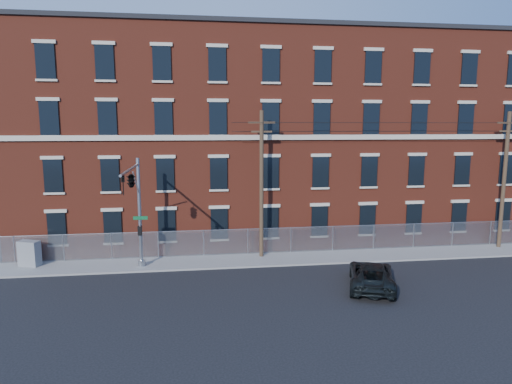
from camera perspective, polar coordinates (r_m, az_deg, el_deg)
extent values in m
plane|color=black|center=(25.53, -1.97, -12.34)|extent=(140.00, 140.00, 0.00)
cube|color=gray|center=(33.36, 18.27, -7.61)|extent=(65.00, 3.00, 0.12)
cube|color=maroon|center=(40.38, 13.21, 6.78)|extent=(55.00, 14.00, 16.00)
cube|color=black|center=(40.97, 13.62, 18.24)|extent=(55.30, 14.30, 0.30)
cube|color=#BFB59F|center=(33.85, 17.51, 6.81)|extent=(55.00, 0.18, 0.35)
cube|color=black|center=(32.85, -24.37, -4.35)|extent=(1.20, 0.10, 2.20)
cube|color=black|center=(32.28, -24.76, 1.90)|extent=(1.20, 0.10, 2.20)
cube|color=black|center=(32.12, -25.19, 8.64)|extent=(1.20, 0.10, 2.20)
cube|color=black|center=(32.37, -25.61, 15.02)|extent=(1.20, 0.10, 2.20)
cube|color=black|center=(31.98, -18.05, -4.33)|extent=(1.20, 0.10, 2.20)
cube|color=black|center=(31.40, -18.35, 2.09)|extent=(1.20, 0.10, 2.20)
cube|color=black|center=(31.23, -18.68, 9.03)|extent=(1.20, 0.10, 2.20)
cube|color=black|center=(31.49, -19.01, 15.58)|extent=(1.20, 0.10, 2.20)
cube|color=black|center=(31.52, -11.46, -4.26)|extent=(1.20, 0.10, 2.20)
cube|color=black|center=(30.93, -11.66, 2.25)|extent=(1.20, 0.10, 2.20)
cube|color=black|center=(30.76, -11.88, 9.31)|extent=(1.20, 0.10, 2.20)
cube|color=black|center=(31.02, -12.09, 15.97)|extent=(1.20, 0.10, 2.20)
cube|color=black|center=(31.48, -4.77, -4.14)|extent=(1.20, 0.10, 2.20)
cube|color=black|center=(30.89, -4.85, 2.39)|extent=(1.20, 0.10, 2.20)
cube|color=black|center=(30.71, -4.95, 9.46)|extent=(1.20, 0.10, 2.20)
cube|color=black|center=(30.98, -5.03, 16.13)|extent=(1.20, 0.10, 2.20)
cube|color=black|center=(31.87, 1.84, -3.95)|extent=(1.20, 0.10, 2.20)
cube|color=black|center=(31.28, 1.87, 2.50)|extent=(1.20, 0.10, 2.20)
cube|color=black|center=(31.11, 1.91, 9.47)|extent=(1.20, 0.10, 2.20)
cube|color=black|center=(31.37, 1.94, 16.06)|extent=(1.20, 0.10, 2.20)
cube|color=black|center=(32.66, 8.21, -3.73)|extent=(1.20, 0.10, 2.20)
cube|color=black|center=(32.09, 8.35, 2.56)|extent=(1.20, 0.10, 2.20)
cube|color=black|center=(31.92, 8.50, 9.36)|extent=(1.20, 0.10, 2.20)
cube|color=black|center=(32.18, 8.65, 15.78)|extent=(1.20, 0.10, 2.20)
cube|color=black|center=(33.84, 14.21, -3.48)|extent=(1.20, 0.10, 2.20)
cube|color=black|center=(33.29, 14.44, 2.60)|extent=(1.20, 0.10, 2.20)
cube|color=black|center=(33.13, 14.68, 9.15)|extent=(1.20, 0.10, 2.20)
cube|color=black|center=(33.37, 14.93, 15.33)|extent=(1.20, 0.10, 2.20)
cube|color=black|center=(35.36, 19.74, -3.21)|extent=(1.20, 0.10, 2.20)
cube|color=black|center=(34.83, 20.04, 2.60)|extent=(1.20, 0.10, 2.20)
cube|color=black|center=(34.68, 20.37, 8.86)|extent=(1.20, 0.10, 2.20)
cube|color=black|center=(34.91, 20.68, 14.77)|extent=(1.20, 0.10, 2.20)
cube|color=black|center=(37.17, 24.77, -2.94)|extent=(1.20, 0.10, 2.20)
cube|color=black|center=(36.68, 25.13, 2.59)|extent=(1.20, 0.10, 2.20)
cube|color=black|center=(36.53, 25.51, 8.52)|extent=(1.20, 0.10, 2.20)
cube|color=black|center=(36.75, 25.88, 14.13)|extent=(1.20, 0.10, 2.20)
cube|color=black|center=(39.25, 29.30, -2.68)|extent=(1.20, 0.10, 2.20)
cube|color=black|center=(38.78, 29.69, 2.55)|extent=(1.20, 0.10, 2.20)
cube|color=black|center=(38.64, 30.11, 8.16)|extent=(1.20, 0.10, 2.20)
cube|color=#A5A8AD|center=(34.25, 17.40, -5.49)|extent=(59.00, 0.02, 1.80)
cylinder|color=#9EA0A5|center=(34.05, 17.46, -4.02)|extent=(59.00, 0.04, 0.04)
cylinder|color=#9EA0A5|center=(33.36, -28.80, -6.54)|extent=(0.06, 0.06, 1.85)
cylinder|color=#9EA0A5|center=(32.37, -23.63, -6.63)|extent=(0.06, 0.06, 1.85)
cylinder|color=#9EA0A5|center=(31.65, -18.18, -6.67)|extent=(0.06, 0.06, 1.85)
cylinder|color=#9EA0A5|center=(31.23, -12.54, -6.65)|extent=(0.06, 0.06, 1.85)
cylinder|color=#9EA0A5|center=(31.11, -6.79, -6.56)|extent=(0.06, 0.06, 1.85)
cylinder|color=#9EA0A5|center=(31.30, -1.07, -6.41)|extent=(0.06, 0.06, 1.85)
cylinder|color=#9EA0A5|center=(31.79, 4.53, -6.20)|extent=(0.06, 0.06, 1.85)
cylinder|color=#9EA0A5|center=(32.58, 9.91, -5.94)|extent=(0.06, 0.06, 1.85)
cylinder|color=#9EA0A5|center=(33.63, 14.99, -5.64)|extent=(0.06, 0.06, 1.85)
cylinder|color=#9EA0A5|center=(34.93, 19.71, -5.33)|extent=(0.06, 0.06, 1.85)
cylinder|color=#9EA0A5|center=(36.44, 24.07, -5.01)|extent=(0.06, 0.06, 1.85)
cylinder|color=#9EA0A5|center=(38.15, 28.06, -4.69)|extent=(0.06, 0.06, 1.85)
cylinder|color=#9EA0A5|center=(29.00, -14.81, -2.63)|extent=(0.22, 0.22, 7.00)
cylinder|color=#9EA0A5|center=(29.80, -14.57, -8.87)|extent=(0.50, 0.50, 0.40)
cylinder|color=#9EA0A5|center=(25.37, -15.97, 2.83)|extent=(0.14, 6.50, 0.14)
cylinder|color=#9EA0A5|center=(27.49, -15.29, 1.19)|extent=(0.08, 2.18, 1.56)
cube|color=#0C592D|center=(28.90, -14.73, -3.27)|extent=(0.90, 0.03, 0.22)
cube|color=black|center=(28.98, -14.79, -4.86)|extent=(0.25, 0.25, 0.60)
imported|color=black|center=(22.92, -16.82, 0.83)|extent=(0.16, 0.20, 1.00)
imported|color=black|center=(25.67, -15.85, 1.67)|extent=(0.53, 2.48, 1.00)
cylinder|color=#4F3B27|center=(29.92, 0.72, 0.91)|extent=(0.28, 0.28, 10.00)
cube|color=#4F3B27|center=(29.65, 0.73, 8.98)|extent=(1.80, 0.12, 0.12)
cube|color=#4F3B27|center=(29.66, 0.73, 7.82)|extent=(1.40, 0.12, 0.12)
cylinder|color=#4F3B27|center=(37.08, 29.43, 1.29)|extent=(0.28, 0.28, 10.00)
cube|color=#4F3B27|center=(36.87, 29.91, 7.77)|extent=(1.80, 0.12, 0.12)
cube|color=#4F3B27|center=(36.87, 29.84, 6.84)|extent=(1.40, 0.12, 0.12)
cylinder|color=black|center=(36.63, 30.20, 7.75)|extent=(40.00, 0.02, 0.02)
cylinder|color=black|center=(37.11, 29.63, 7.79)|extent=(40.00, 0.02, 0.02)
cylinder|color=black|center=(36.87, 29.84, 6.84)|extent=(40.00, 0.02, 0.02)
imported|color=black|center=(26.25, 14.70, -10.36)|extent=(3.99, 5.69, 1.44)
cube|color=slate|center=(32.24, -27.27, -7.08)|extent=(1.46, 1.07, 1.65)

